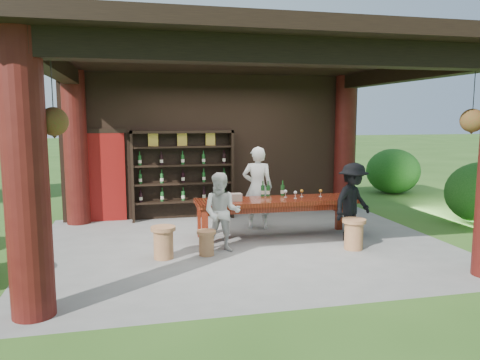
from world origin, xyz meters
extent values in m
plane|color=#2D5119|center=(0.00, 0.00, 0.00)|extent=(90.00, 90.00, 0.00)
cube|color=slate|center=(0.00, 0.00, -0.05)|extent=(7.40, 5.90, 0.10)
cube|color=black|center=(0.00, 2.75, 1.65)|extent=(7.00, 0.18, 3.30)
cube|color=maroon|center=(-2.60, 2.65, 1.00)|extent=(0.95, 0.06, 2.00)
cylinder|color=#380C0A|center=(-3.15, -2.40, 1.65)|extent=(0.50, 0.50, 3.30)
cylinder|color=#380C0A|center=(-3.15, 2.55, 1.65)|extent=(0.50, 0.50, 3.30)
cylinder|color=#380C0A|center=(3.15, 2.55, 1.65)|extent=(0.50, 0.50, 3.30)
cube|color=black|center=(0.00, -2.40, 3.15)|extent=(6.70, 0.35, 0.35)
cube|color=black|center=(-3.15, 0.00, 3.15)|extent=(0.30, 5.20, 0.30)
cube|color=black|center=(3.15, 0.00, 3.15)|extent=(0.30, 5.20, 0.30)
cube|color=black|center=(0.00, 0.00, 3.40)|extent=(7.50, 6.00, 0.20)
cylinder|color=black|center=(-2.85, -2.20, 2.62)|extent=(0.01, 0.01, 0.75)
cone|color=black|center=(-2.85, -2.20, 2.17)|extent=(0.32, 0.32, 0.18)
sphere|color=#1E5919|center=(-2.85, -2.20, 2.28)|extent=(0.34, 0.34, 0.34)
cylinder|color=black|center=(2.85, -2.20, 2.62)|extent=(0.01, 0.01, 0.75)
cone|color=black|center=(2.85, -2.20, 2.17)|extent=(0.32, 0.32, 0.18)
sphere|color=#1E5919|center=(2.85, -2.20, 2.28)|extent=(0.34, 0.34, 0.34)
cube|color=#551A0C|center=(0.74, 0.46, 0.71)|extent=(3.15, 0.86, 0.08)
cube|color=#551A0C|center=(0.74, 0.46, 0.61)|extent=(2.95, 0.71, 0.12)
cube|color=#551A0C|center=(-0.72, 0.18, 0.34)|extent=(0.12, 0.12, 0.67)
cube|color=#551A0C|center=(2.18, 0.13, 0.34)|extent=(0.12, 0.12, 0.67)
cube|color=#551A0C|center=(-0.71, 0.79, 0.34)|extent=(0.12, 0.12, 0.67)
cube|color=#551A0C|center=(2.19, 0.74, 0.34)|extent=(0.12, 0.12, 0.67)
cylinder|color=#985E3C|center=(-0.78, -0.46, 0.19)|extent=(0.26, 0.26, 0.38)
cylinder|color=#985E3C|center=(-0.78, -0.46, 0.40)|extent=(0.33, 0.33, 0.05)
cylinder|color=#985E3C|center=(1.81, -0.69, 0.24)|extent=(0.33, 0.33, 0.48)
cylinder|color=#985E3C|center=(1.81, -0.69, 0.51)|extent=(0.41, 0.41, 0.07)
cylinder|color=#985E3C|center=(-1.50, -0.48, 0.24)|extent=(0.32, 0.32, 0.48)
cylinder|color=#985E3C|center=(-1.50, -0.48, 0.51)|extent=(0.41, 0.41, 0.06)
imported|color=white|center=(0.56, 1.22, 0.86)|extent=(0.72, 0.58, 1.72)
imported|color=silver|center=(-0.48, -0.28, 0.69)|extent=(0.81, 0.72, 1.38)
imported|color=black|center=(2.04, -0.16, 0.74)|extent=(1.10, 0.94, 1.48)
cube|color=#BF6672|center=(-0.10, 0.43, 0.82)|extent=(0.26, 0.18, 0.14)
ellipsoid|color=#194C14|center=(5.76, 4.61, 0.58)|extent=(1.60, 1.60, 1.36)
camera|label=1|loc=(-1.97, -8.08, 2.35)|focal=35.00mm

